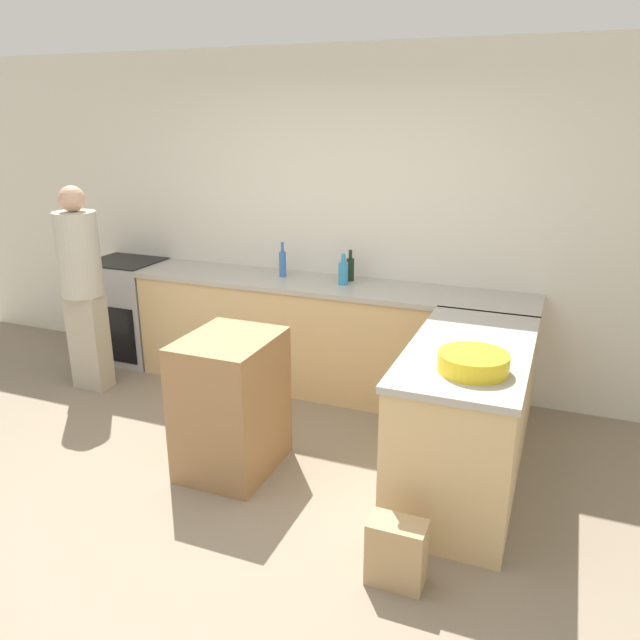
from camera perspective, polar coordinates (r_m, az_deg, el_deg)
The scene contains 12 objects.
ground_plane at distance 3.83m, azimuth -10.03°, elevation -16.91°, with size 14.00×14.00×0.00m, color gray.
wall_back at distance 5.16m, azimuth 1.94°, elevation 8.96°, with size 8.00×0.06×2.70m.
counter_back at distance 5.09m, azimuth 0.59°, elevation -1.55°, with size 3.27×0.62×0.91m.
counter_peninsula at distance 3.89m, azimuth 13.10°, elevation -8.67°, with size 0.69×1.48×0.91m.
range_oven at distance 6.06m, azimuth -17.10°, elevation 0.91°, with size 0.67×0.59×0.93m.
island_table at distance 4.02m, azimuth -8.13°, elevation -7.60°, with size 0.54×0.66×0.89m.
mixing_bowl at distance 3.34m, azimuth 13.83°, elevation -3.78°, with size 0.37×0.37×0.10m.
wine_bottle_dark at distance 5.01m, azimuth 2.78°, elevation 4.72°, with size 0.06×0.06×0.25m.
water_bottle_blue at distance 5.14m, azimuth -3.44°, elevation 5.22°, with size 0.06×0.06×0.29m.
dish_soap_bottle at distance 4.89m, azimuth 2.14°, elevation 4.36°, with size 0.08×0.08×0.25m.
person_by_range at distance 5.35m, azimuth -20.92°, elevation 3.26°, with size 0.33×0.33×1.67m.
paper_bag at distance 3.25m, azimuth 7.01°, elevation -20.34°, with size 0.28×0.17×0.34m.
Camera 1 is at (1.74, -2.61, 2.19)m, focal length 35.00 mm.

